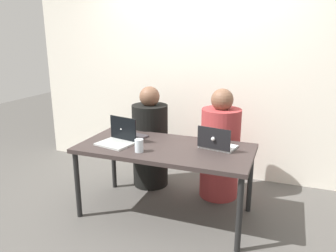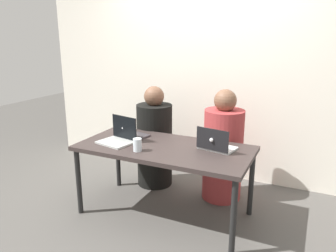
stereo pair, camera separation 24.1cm
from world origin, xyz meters
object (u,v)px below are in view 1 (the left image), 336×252
(laptop_back_left, at_px, (128,134))
(laptop_front_left, at_px, (118,138))
(water_glass_left, at_px, (139,146))
(laptop_back_right, at_px, (217,144))
(person_on_left, at_px, (150,142))
(person_on_right, at_px, (220,150))

(laptop_back_left, xyz_separation_m, laptop_front_left, (-0.02, -0.18, 0.00))
(water_glass_left, bearing_deg, laptop_back_right, 27.71)
(person_on_left, distance_m, person_on_right, 0.82)
(person_on_left, height_order, water_glass_left, person_on_left)
(laptop_back_left, bearing_deg, laptop_back_right, -165.91)
(person_on_right, bearing_deg, water_glass_left, 39.38)
(person_on_left, height_order, laptop_back_right, person_on_left)
(person_on_right, height_order, laptop_front_left, person_on_right)
(person_on_left, relative_size, laptop_front_left, 3.20)
(laptop_back_left, height_order, water_glass_left, laptop_back_left)
(laptop_front_left, height_order, water_glass_left, laptop_front_left)
(laptop_back_right, distance_m, water_glass_left, 0.72)
(person_on_right, xyz_separation_m, water_glass_left, (-0.58, -0.80, 0.23))
(person_on_right, height_order, water_glass_left, person_on_right)
(person_on_left, bearing_deg, laptop_front_left, 71.36)
(person_on_left, xyz_separation_m, laptop_front_left, (-0.05, -0.66, 0.24))
(person_on_right, relative_size, laptop_back_right, 3.36)
(laptop_back_right, xyz_separation_m, water_glass_left, (-0.63, -0.33, 0.00))
(water_glass_left, bearing_deg, laptop_back_left, 130.43)
(person_on_left, bearing_deg, laptop_back_left, 71.96)
(laptop_back_left, relative_size, laptop_front_left, 0.92)
(person_on_left, distance_m, laptop_front_left, 0.70)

